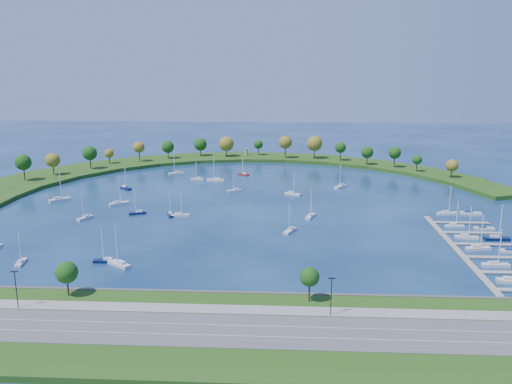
{
  "coord_description": "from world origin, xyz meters",
  "views": [
    {
      "loc": [
        17.81,
        -236.96,
        62.77
      ],
      "look_at": [
        5.0,
        5.0,
        4.0
      ],
      "focal_mm": 37.16,
      "sensor_mm": 36.0,
      "label": 1
    }
  ],
  "objects_px": {
    "moored_boat_16": "(60,199)",
    "docked_boat_5": "(511,251)",
    "moored_boat_12": "(119,263)",
    "moored_boat_0": "(125,187)",
    "moored_boat_18": "(106,260)",
    "moored_boat_8": "(243,174)",
    "docked_boat_4": "(478,247)",
    "moored_boat_11": "(216,179)",
    "docked_boat_8": "(455,225)",
    "moored_boat_7": "(85,217)",
    "moored_boat_4": "(119,203)",
    "moored_boat_19": "(170,214)",
    "moored_boat_2": "(235,190)",
    "moored_boat_15": "(176,173)",
    "moored_boat_1": "(310,216)",
    "moored_boat_3": "(138,212)",
    "docked_boat_0": "(512,280)",
    "docked_boat_10": "(447,213)",
    "docked_boat_6": "(467,236)",
    "docked_boat_2": "(496,264)",
    "moored_boat_10": "(198,178)",
    "moored_boat_20": "(293,193)",
    "moored_boat_17": "(21,261)",
    "docked_boat_7": "(497,238)",
    "moored_boat_6": "(341,186)",
    "moored_boat_14": "(290,230)",
    "harbor_tower": "(246,152)",
    "docked_boat_9": "(484,228)",
    "docked_boat_11": "(470,213)",
    "moored_boat_13": "(180,215)"
  },
  "relations": [
    {
      "from": "moored_boat_16",
      "to": "docked_boat_5",
      "type": "bearing_deg",
      "value": -59.41
    },
    {
      "from": "moored_boat_12",
      "to": "moored_boat_0",
      "type": "bearing_deg",
      "value": -38.47
    },
    {
      "from": "moored_boat_18",
      "to": "docked_boat_5",
      "type": "relative_size",
      "value": 1.44
    },
    {
      "from": "moored_boat_8",
      "to": "docked_boat_4",
      "type": "bearing_deg",
      "value": 158.88
    },
    {
      "from": "moored_boat_11",
      "to": "docked_boat_8",
      "type": "bearing_deg",
      "value": 146.88
    },
    {
      "from": "moored_boat_7",
      "to": "moored_boat_16",
      "type": "distance_m",
      "value": 36.58
    },
    {
      "from": "moored_boat_4",
      "to": "moored_boat_19",
      "type": "relative_size",
      "value": 1.34
    },
    {
      "from": "moored_boat_2",
      "to": "moored_boat_15",
      "type": "distance_m",
      "value": 55.76
    },
    {
      "from": "moored_boat_11",
      "to": "docked_boat_8",
      "type": "distance_m",
      "value": 131.37
    },
    {
      "from": "moored_boat_1",
      "to": "moored_boat_11",
      "type": "relative_size",
      "value": 0.84
    },
    {
      "from": "moored_boat_0",
      "to": "moored_boat_3",
      "type": "height_order",
      "value": "moored_boat_0"
    },
    {
      "from": "moored_boat_1",
      "to": "moored_boat_16",
      "type": "xyz_separation_m",
      "value": [
        -116.43,
        21.45,
        0.09
      ]
    },
    {
      "from": "moored_boat_12",
      "to": "moored_boat_16",
      "type": "height_order",
      "value": "moored_boat_16"
    },
    {
      "from": "moored_boat_11",
      "to": "moored_boat_0",
      "type": "bearing_deg",
      "value": 29.57
    },
    {
      "from": "moored_boat_12",
      "to": "docked_boat_8",
      "type": "height_order",
      "value": "moored_boat_12"
    },
    {
      "from": "moored_boat_1",
      "to": "moored_boat_15",
      "type": "distance_m",
      "value": 113.39
    },
    {
      "from": "docked_boat_5",
      "to": "moored_boat_11",
      "type": "bearing_deg",
      "value": 143.14
    },
    {
      "from": "docked_boat_0",
      "to": "moored_boat_16",
      "type": "bearing_deg",
      "value": 158.99
    },
    {
      "from": "moored_boat_19",
      "to": "docked_boat_10",
      "type": "distance_m",
      "value": 118.09
    },
    {
      "from": "moored_boat_11",
      "to": "moored_boat_16",
      "type": "xyz_separation_m",
      "value": [
        -67.74,
        -46.99,
        0.02
      ]
    },
    {
      "from": "moored_boat_3",
      "to": "docked_boat_6",
      "type": "distance_m",
      "value": 132.59
    },
    {
      "from": "moored_boat_4",
      "to": "docked_boat_2",
      "type": "xyz_separation_m",
      "value": [
        142.75,
        -68.79,
        -0.02
      ]
    },
    {
      "from": "moored_boat_10",
      "to": "moored_boat_20",
      "type": "height_order",
      "value": "moored_boat_20"
    },
    {
      "from": "moored_boat_10",
      "to": "docked_boat_4",
      "type": "xyz_separation_m",
      "value": [
        115.34,
        -107.74,
        0.06
      ]
    },
    {
      "from": "moored_boat_7",
      "to": "moored_boat_12",
      "type": "distance_m",
      "value": 59.18
    },
    {
      "from": "moored_boat_17",
      "to": "moored_boat_19",
      "type": "distance_m",
      "value": 68.14
    },
    {
      "from": "moored_boat_19",
      "to": "docked_boat_7",
      "type": "relative_size",
      "value": 0.74
    },
    {
      "from": "moored_boat_0",
      "to": "docked_boat_6",
      "type": "height_order",
      "value": "docked_boat_6"
    },
    {
      "from": "moored_boat_6",
      "to": "docked_boat_8",
      "type": "relative_size",
      "value": 1.16
    },
    {
      "from": "moored_boat_4",
      "to": "docked_boat_4",
      "type": "xyz_separation_m",
      "value": [
        142.75,
        -53.11,
        -0.02
      ]
    },
    {
      "from": "moored_boat_0",
      "to": "moored_boat_17",
      "type": "xyz_separation_m",
      "value": [
        -2.87,
        -105.3,
        -0.04
      ]
    },
    {
      "from": "moored_boat_6",
      "to": "moored_boat_16",
      "type": "height_order",
      "value": "moored_boat_16"
    },
    {
      "from": "moored_boat_0",
      "to": "moored_boat_12",
      "type": "relative_size",
      "value": 0.91
    },
    {
      "from": "docked_boat_2",
      "to": "moored_boat_6",
      "type": "bearing_deg",
      "value": 106.36
    },
    {
      "from": "docked_boat_0",
      "to": "moored_boat_6",
      "type": "bearing_deg",
      "value": 112.92
    },
    {
      "from": "moored_boat_20",
      "to": "docked_boat_2",
      "type": "xyz_separation_m",
      "value": [
        63.04,
        -91.41,
        0.02
      ]
    },
    {
      "from": "moored_boat_14",
      "to": "docked_boat_10",
      "type": "relative_size",
      "value": 0.93
    },
    {
      "from": "harbor_tower",
      "to": "moored_boat_17",
      "type": "xyz_separation_m",
      "value": [
        -58.61,
        -199.92,
        -3.5
      ]
    },
    {
      "from": "moored_boat_7",
      "to": "moored_boat_19",
      "type": "xyz_separation_m",
      "value": [
        34.44,
        6.66,
        -0.02
      ]
    },
    {
      "from": "moored_boat_7",
      "to": "docked_boat_9",
      "type": "relative_size",
      "value": 1.4
    },
    {
      "from": "moored_boat_3",
      "to": "moored_boat_18",
      "type": "relative_size",
      "value": 0.93
    },
    {
      "from": "docked_boat_11",
      "to": "moored_boat_0",
      "type": "bearing_deg",
      "value": 173.37
    },
    {
      "from": "moored_boat_3",
      "to": "moored_boat_4",
      "type": "distance_m",
      "value": 19.72
    },
    {
      "from": "moored_boat_1",
      "to": "docked_boat_5",
      "type": "height_order",
      "value": "moored_boat_1"
    },
    {
      "from": "moored_boat_4",
      "to": "moored_boat_16",
      "type": "height_order",
      "value": "moored_boat_16"
    },
    {
      "from": "moored_boat_20",
      "to": "moored_boat_12",
      "type": "bearing_deg",
      "value": -96.06
    },
    {
      "from": "moored_boat_1",
      "to": "docked_boat_8",
      "type": "xyz_separation_m",
      "value": [
        56.21,
        -10.64,
        -0.02
      ]
    },
    {
      "from": "moored_boat_19",
      "to": "moored_boat_18",
      "type": "bearing_deg",
      "value": -28.17
    },
    {
      "from": "moored_boat_13",
      "to": "moored_boat_6",
      "type": "bearing_deg",
      "value": 26.13
    },
    {
      "from": "moored_boat_2",
      "to": "moored_boat_13",
      "type": "distance_m",
      "value": 50.1
    }
  ]
}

